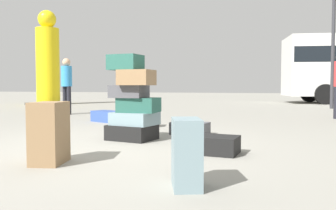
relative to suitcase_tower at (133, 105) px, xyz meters
The scene contains 10 objects.
ground_plane 0.77m from the suitcase_tower, 106.76° to the right, with size 80.00×80.00×0.00m, color gray.
suitcase_tower is the anchor object (origin of this frame).
suitcase_black_white_trunk 1.57m from the suitcase_tower, 25.73° to the right, with size 0.50×0.42×0.21m, color black.
suitcase_charcoal_foreground_near 1.39m from the suitcase_tower, 116.06° to the left, with size 0.16×0.40×0.74m, color #4C4C51.
suitcase_brown_behind_tower 1.75m from the suitcase_tower, 95.35° to the right, with size 0.29×0.42×0.63m, color olive.
suitcase_slate_right_side 2.53m from the suitcase_tower, 56.37° to the right, with size 0.22×0.38×0.54m, color gray.
suitcase_navy_foreground_far 2.84m from the suitcase_tower, 126.01° to the left, with size 0.74×0.40×0.24m, color #334F99.
suitcase_charcoal_left_side 1.15m from the suitcase_tower, 53.25° to the left, with size 0.60×0.36×0.20m, color #4C4C51.
person_tourist_with_camera 5.38m from the suitcase_tower, 134.78° to the left, with size 0.32×0.30×1.59m.
yellow_dummy_statue 11.55m from the suitcase_tower, 133.37° to the left, with size 1.41×1.41×4.14m.
Camera 1 is at (2.28, -4.17, 0.79)m, focal length 37.41 mm.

